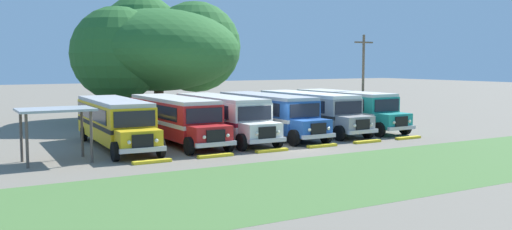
% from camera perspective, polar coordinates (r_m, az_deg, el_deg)
% --- Properties ---
extents(ground_plane, '(220.00, 220.00, 0.00)m').
position_cam_1_polar(ground_plane, '(32.78, 3.53, -3.36)').
color(ground_plane, slate).
extents(foreground_grass_strip, '(80.00, 9.33, 0.01)m').
position_cam_1_polar(foreground_grass_strip, '(26.63, 13.07, -5.52)').
color(foreground_grass_strip, '#4C7538').
rests_on(foreground_grass_strip, ground_plane).
extents(parked_bus_slot_0, '(3.05, 10.89, 2.82)m').
position_cam_1_polar(parked_bus_slot_0, '(33.87, -14.29, -0.54)').
color(parked_bus_slot_0, yellow).
rests_on(parked_bus_slot_0, ground_plane).
extents(parked_bus_slot_1, '(2.73, 10.85, 2.82)m').
position_cam_1_polar(parked_bus_slot_1, '(34.98, -8.31, -0.24)').
color(parked_bus_slot_1, red).
rests_on(parked_bus_slot_1, ground_plane).
extents(parked_bus_slot_2, '(2.72, 10.85, 2.82)m').
position_cam_1_polar(parked_bus_slot_2, '(36.12, -3.52, -0.02)').
color(parked_bus_slot_2, silver).
rests_on(parked_bus_slot_2, ground_plane).
extents(parked_bus_slot_3, '(2.74, 10.85, 2.82)m').
position_cam_1_polar(parked_bus_slot_3, '(37.87, 1.25, 0.24)').
color(parked_bus_slot_3, '#23519E').
rests_on(parked_bus_slot_3, ground_plane).
extents(parked_bus_slot_4, '(2.76, 10.85, 2.82)m').
position_cam_1_polar(parked_bus_slot_4, '(40.26, 5.53, 0.52)').
color(parked_bus_slot_4, '#9E9993').
rests_on(parked_bus_slot_4, ground_plane).
extents(parked_bus_slot_5, '(2.73, 10.85, 2.82)m').
position_cam_1_polar(parked_bus_slot_5, '(42.51, 9.27, 0.73)').
color(parked_bus_slot_5, teal).
rests_on(parked_bus_slot_5, ground_plane).
extents(curb_wheelstop_0, '(2.00, 0.36, 0.15)m').
position_cam_1_polar(curb_wheelstop_0, '(28.19, -10.63, -4.72)').
color(curb_wheelstop_0, yellow).
rests_on(curb_wheelstop_0, ground_plane).
extents(curb_wheelstop_1, '(2.00, 0.36, 0.15)m').
position_cam_1_polar(curb_wheelstop_1, '(29.52, -4.18, -4.19)').
color(curb_wheelstop_1, yellow).
rests_on(curb_wheelstop_1, ground_plane).
extents(curb_wheelstop_2, '(2.00, 0.36, 0.15)m').
position_cam_1_polar(curb_wheelstop_2, '(31.18, 1.63, -3.66)').
color(curb_wheelstop_2, yellow).
rests_on(curb_wheelstop_2, ground_plane).
extents(curb_wheelstop_3, '(2.00, 0.36, 0.15)m').
position_cam_1_polar(curb_wheelstop_3, '(33.14, 6.81, -3.16)').
color(curb_wheelstop_3, yellow).
rests_on(curb_wheelstop_3, ground_plane).
extents(curb_wheelstop_4, '(2.00, 0.36, 0.15)m').
position_cam_1_polar(curb_wheelstop_4, '(35.34, 11.37, -2.69)').
color(curb_wheelstop_4, yellow).
rests_on(curb_wheelstop_4, ground_plane).
extents(curb_wheelstop_5, '(2.00, 0.36, 0.15)m').
position_cam_1_polar(curb_wheelstop_5, '(37.73, 15.37, -2.27)').
color(curb_wheelstop_5, yellow).
rests_on(curb_wheelstop_5, ground_plane).
extents(broad_shade_tree, '(15.93, 15.17, 11.12)m').
position_cam_1_polar(broad_shade_tree, '(49.11, -10.08, 6.81)').
color(broad_shade_tree, brown).
rests_on(broad_shade_tree, ground_plane).
extents(utility_pole, '(1.80, 0.20, 7.18)m').
position_cam_1_polar(utility_pole, '(44.75, 10.95, 3.83)').
color(utility_pole, brown).
rests_on(utility_pole, ground_plane).
extents(waiting_shelter, '(3.60, 2.60, 2.72)m').
position_cam_1_polar(waiting_shelter, '(29.38, -19.92, 0.13)').
color(waiting_shelter, brown).
rests_on(waiting_shelter, ground_plane).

